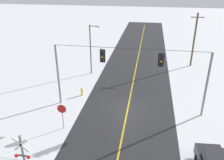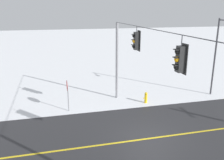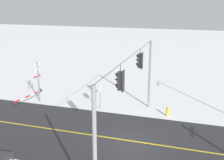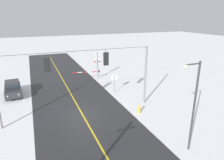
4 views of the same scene
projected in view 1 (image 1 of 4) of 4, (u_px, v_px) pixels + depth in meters
name	position (u px, v px, depth m)	size (l,w,h in m)	color
ground_plane	(128.00, 108.00, 23.19)	(160.00, 160.00, 0.00)	white
road_asphalt	(133.00, 83.00, 28.58)	(9.00, 80.00, 0.01)	#28282B
lane_centre_line	(133.00, 83.00, 28.57)	(0.14, 72.00, 0.01)	gold
signal_span	(130.00, 71.00, 21.51)	(14.20, 0.47, 6.22)	gray
stop_sign	(62.00, 111.00, 19.53)	(0.80, 0.09, 2.35)	gray
streetlamp_near	(92.00, 45.00, 29.78)	(1.39, 0.28, 6.50)	#38383D
fire_hydrant	(82.00, 91.00, 25.53)	(0.24, 0.31, 0.88)	gold
utility_pole	(194.00, 39.00, 32.46)	(1.80, 0.24, 7.53)	brown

